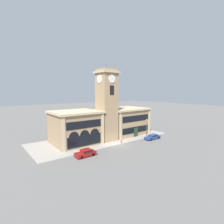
{
  "coord_description": "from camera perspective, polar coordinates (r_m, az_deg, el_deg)",
  "views": [
    {
      "loc": [
        -25.97,
        -30.68,
        12.5
      ],
      "look_at": [
        0.05,
        2.74,
        7.61
      ],
      "focal_mm": 28.0,
      "sensor_mm": 36.0,
      "label": 1
    }
  ],
  "objects": [
    {
      "name": "ground_plane",
      "position": [
        42.09,
        2.28,
        -10.7
      ],
      "size": [
        300.0,
        300.0,
        0.0
      ],
      "primitive_type": "plane",
      "color": "#605E5B"
    },
    {
      "name": "sidewalk_kerb",
      "position": [
        47.39,
        -3.22,
        -8.63
      ],
      "size": [
        36.73,
        13.92,
        0.15
      ],
      "color": "gray",
      "rests_on": "ground_plane"
    },
    {
      "name": "clock_tower",
      "position": [
        44.14,
        -1.74,
        2.17
      ],
      "size": [
        4.94,
        4.94,
        19.32
      ],
      "color": "#9E7F5B",
      "rests_on": "ground_plane"
    },
    {
      "name": "town_hall_left_wing",
      "position": [
        43.03,
        -11.88,
        -4.93
      ],
      "size": [
        11.05,
        9.88,
        7.98
      ],
      "color": "#9E7F5B",
      "rests_on": "ground_plane"
    },
    {
      "name": "town_hall_right_wing",
      "position": [
        51.93,
        4.18,
        -2.95
      ],
      "size": [
        12.65,
        9.88,
        7.78
      ],
      "color": "#9E7F5B",
      "rests_on": "ground_plane"
    },
    {
      "name": "parked_car_near",
      "position": [
        35.28,
        -8.61,
        -13.01
      ],
      "size": [
        4.06,
        1.87,
        1.36
      ],
      "rotation": [
        0.0,
        0.0,
        3.15
      ],
      "color": "maroon",
      "rests_on": "ground_plane"
    },
    {
      "name": "parked_car_mid",
      "position": [
        48.01,
        13.12,
        -7.84
      ],
      "size": [
        4.76,
        1.75,
        1.27
      ],
      "rotation": [
        0.0,
        0.0,
        3.15
      ],
      "color": "navy",
      "rests_on": "ground_plane"
    },
    {
      "name": "street_lamp",
      "position": [
        48.95,
        11.2,
        -4.22
      ],
      "size": [
        0.36,
        0.36,
        4.89
      ],
      "color": "#4C4C51",
      "rests_on": "sidewalk_kerb"
    },
    {
      "name": "fire_hydrant",
      "position": [
        42.95,
        3.06,
        -9.55
      ],
      "size": [
        0.22,
        0.22,
        0.87
      ],
      "color": "red",
      "rests_on": "sidewalk_kerb"
    }
  ]
}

